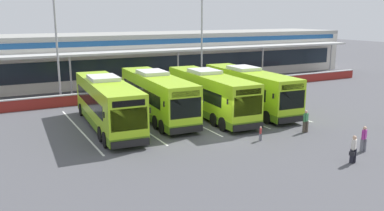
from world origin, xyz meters
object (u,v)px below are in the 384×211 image
Objects in this scene: coach_bus_right_centre at (249,90)px; lamp_post_west at (56,36)px; coach_bus_centre at (209,95)px; pedestrian_with_handbag at (354,149)px; pedestrian_child at (261,133)px; coach_bus_left_centre at (157,96)px; pedestrian_near_bin at (364,138)px; coach_bus_leftmost at (107,104)px; pedestrian_in_dark_coat at (306,121)px; lamp_post_centre at (202,33)px.

coach_bus_right_centre is 1.12× the size of lamp_post_west.
coach_bus_centre is 7.58× the size of pedestrian_with_handbag.
coach_bus_centre is at bearing 86.05° from pedestrian_child.
pedestrian_near_bin is (7.93, -13.84, -0.91)m from coach_bus_left_centre.
coach_bus_left_centre is at bearing 111.99° from pedestrian_child.
pedestrian_near_bin is at bearing -73.36° from coach_bus_centre.
coach_bus_leftmost is 7.58× the size of pedestrian_near_bin.
lamp_post_west is at bearing 119.29° from pedestrian_near_bin.
pedestrian_in_dark_coat is (-0.53, -7.72, -0.91)m from coach_bus_right_centre.
coach_bus_centre reaches higher than pedestrian_near_bin.
coach_bus_leftmost is at bearing -141.91° from lamp_post_centre.
lamp_post_west is at bearing 124.69° from pedestrian_in_dark_coat.
coach_bus_left_centre is 12.88m from lamp_post_west.
lamp_post_west reaches higher than coach_bus_centre.
pedestrian_child is at bearing -64.35° from lamp_post_west.
coach_bus_centre is 1.00× the size of coach_bus_right_centre.
pedestrian_in_dark_coat is at bearing -55.31° from lamp_post_west.
pedestrian_with_handbag is 1.00× the size of pedestrian_near_bin.
coach_bus_left_centre is at bearing 171.35° from coach_bus_right_centre.
coach_bus_left_centre reaches higher than pedestrian_in_dark_coat.
lamp_post_centre is at bearing 80.64° from pedestrian_with_handbag.
lamp_post_west is at bearing 115.65° from pedestrian_child.
coach_bus_centre is 4.10m from coach_bus_right_centre.
lamp_post_centre reaches higher than coach_bus_leftmost.
pedestrian_child is 0.09× the size of lamp_post_centre.
coach_bus_left_centre is 7.58× the size of pedestrian_with_handbag.
coach_bus_leftmost is at bearing -83.35° from lamp_post_west.
pedestrian_child is 0.09× the size of lamp_post_west.
pedestrian_with_handbag is 0.15× the size of lamp_post_west.
coach_bus_centre and coach_bus_right_centre have the same top height.
pedestrian_in_dark_coat is at bearing 91.87° from pedestrian_near_bin.
lamp_post_west reaches higher than pedestrian_with_handbag.
coach_bus_leftmost is 18.75m from lamp_post_centre.
coach_bus_leftmost is 1.00× the size of coach_bus_centre.
pedestrian_near_bin is (2.16, 1.07, 0.02)m from pedestrian_with_handbag.
coach_bus_right_centre is 7.58× the size of pedestrian_in_dark_coat.
coach_bus_right_centre reaches higher than pedestrian_with_handbag.
pedestrian_near_bin is at bearing 26.40° from pedestrian_with_handbag.
pedestrian_with_handbag is at bearing -53.63° from coach_bus_leftmost.
coach_bus_right_centre is 18.95m from lamp_post_west.
pedestrian_near_bin is at bearing -48.16° from pedestrian_child.
pedestrian_with_handbag is 1.00× the size of pedestrian_in_dark_coat.
lamp_post_centre is at bearing -1.61° from lamp_post_west.
lamp_post_west reaches higher than coach_bus_right_centre.
pedestrian_child is (-2.10, 5.83, -0.32)m from pedestrian_with_handbag.
pedestrian_with_handbag is (5.77, -14.92, -0.93)m from coach_bus_left_centre.
pedestrian_with_handbag is 25.98m from lamp_post_centre.
lamp_post_west and lamp_post_centre have the same top height.
coach_bus_left_centre is at bearing 130.85° from pedestrian_in_dark_coat.
coach_bus_left_centre is 4.42m from coach_bus_centre.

